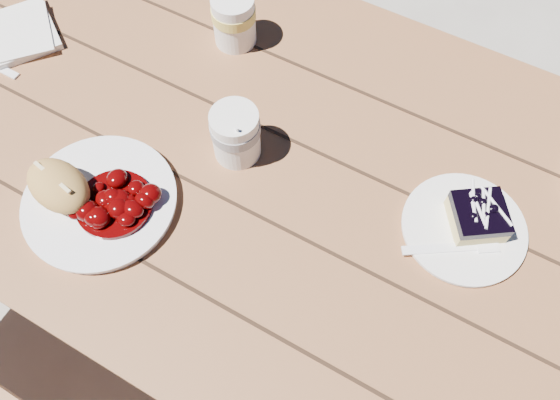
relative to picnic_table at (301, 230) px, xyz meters
The scene contains 11 objects.
ground 0.59m from the picnic_table, 90.00° to the left, with size 60.00×60.00×0.00m, color #9B968C.
picnic_table is the anchor object (origin of this frame).
main_plate 0.38m from the picnic_table, 146.33° to the right, with size 0.25×0.25×0.02m, color white.
goulash_stew 0.37m from the picnic_table, 144.06° to the right, with size 0.13×0.13×0.04m, color #470202, non-canonical shape.
bread_roll 0.45m from the picnic_table, 148.32° to the right, with size 0.12×0.08×0.06m, color tan.
dessert_plate 0.32m from the picnic_table, 13.35° to the left, with size 0.20×0.20×0.01m, color white.
blueberry_cake 0.34m from the picnic_table, 15.85° to the left, with size 0.11×0.11×0.05m.
fork_dessert 0.30m from the picnic_table, ahead, with size 0.03×0.16×0.01m, color white, non-canonical shape.
coffee_cup 0.26m from the picnic_table, behind, with size 0.08×0.08×0.10m, color white.
napkin_stack 0.69m from the picnic_table, behind, with size 0.15×0.15×0.01m, color white.
second_cup 0.43m from the picnic_table, 139.81° to the left, with size 0.08×0.08×0.10m, color white.
Camera 1 is at (0.18, -0.41, 1.56)m, focal length 35.00 mm.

